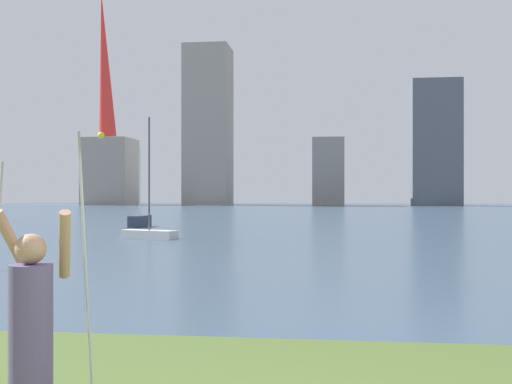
% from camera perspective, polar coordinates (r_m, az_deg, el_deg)
% --- Properties ---
extents(ground, '(120.00, 138.00, 0.12)m').
position_cam_1_polar(ground, '(55.28, 6.42, -2.28)').
color(ground, '#475B28').
extents(person, '(0.73, 0.54, 1.98)m').
position_cam_1_polar(person, '(5.78, -19.49, -11.49)').
color(person, '#594C72').
rests_on(person, ground).
extents(kite_flag_right, '(0.16, 0.77, 3.96)m').
position_cam_1_polar(kite_flag_right, '(6.12, -13.48, 10.27)').
color(kite_flag_right, '#B2B2B7').
rests_on(kite_flag_right, ground).
extents(sailboat_4, '(2.83, 1.63, 5.60)m').
position_cam_1_polar(sailboat_4, '(29.88, -9.56, -3.51)').
color(sailboat_4, silver).
rests_on(sailboat_4, ground).
extents(sailboat_7, '(0.93, 2.45, 4.81)m').
position_cam_1_polar(sailboat_7, '(39.67, -10.37, -2.53)').
color(sailboat_7, '#333D51').
rests_on(sailboat_7, ground).
extents(skyline_tower_0, '(7.80, 7.90, 11.24)m').
position_cam_1_polar(skyline_tower_0, '(111.09, -12.94, 1.79)').
color(skyline_tower_0, gray).
rests_on(skyline_tower_0, ground).
extents(skyline_tower_1, '(7.45, 7.52, 26.65)m').
position_cam_1_polar(skyline_tower_1, '(108.16, -4.31, 5.93)').
color(skyline_tower_1, gray).
rests_on(skyline_tower_1, ground).
extents(skyline_tower_2, '(5.14, 3.82, 11.05)m').
position_cam_1_polar(skyline_tower_2, '(104.53, 6.51, 1.85)').
color(skyline_tower_2, gray).
rests_on(skyline_tower_2, ground).
extents(skyline_tower_3, '(7.66, 5.02, 19.81)m').
position_cam_1_polar(skyline_tower_3, '(104.43, 15.79, 4.26)').
color(skyline_tower_3, '#565B66').
rests_on(skyline_tower_3, ground).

